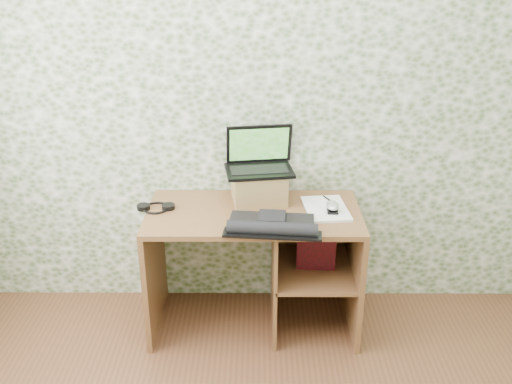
{
  "coord_description": "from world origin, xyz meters",
  "views": [
    {
      "loc": [
        0.02,
        -1.44,
        2.13
      ],
      "look_at": [
        0.01,
        1.39,
        0.89
      ],
      "focal_mm": 40.0,
      "sensor_mm": 36.0,
      "label": 1
    }
  ],
  "objects_px": {
    "notepad": "(326,209)",
    "desk": "(267,251)",
    "keyboard": "(272,225)",
    "laptop": "(259,160)",
    "riser": "(259,187)"
  },
  "relations": [
    {
      "from": "notepad",
      "to": "desk",
      "type": "bearing_deg",
      "value": 172.25
    },
    {
      "from": "desk",
      "to": "keyboard",
      "type": "relative_size",
      "value": 2.33
    },
    {
      "from": "desk",
      "to": "laptop",
      "type": "relative_size",
      "value": 2.91
    },
    {
      "from": "keyboard",
      "to": "notepad",
      "type": "distance_m",
      "value": 0.39
    },
    {
      "from": "notepad",
      "to": "riser",
      "type": "bearing_deg",
      "value": 155.53
    },
    {
      "from": "riser",
      "to": "notepad",
      "type": "relative_size",
      "value": 0.9
    },
    {
      "from": "laptop",
      "to": "notepad",
      "type": "bearing_deg",
      "value": -32.31
    },
    {
      "from": "desk",
      "to": "riser",
      "type": "xyz_separation_m",
      "value": [
        -0.05,
        0.12,
        0.36
      ]
    },
    {
      "from": "laptop",
      "to": "keyboard",
      "type": "distance_m",
      "value": 0.46
    },
    {
      "from": "desk",
      "to": "laptop",
      "type": "bearing_deg",
      "value": 107.19
    },
    {
      "from": "riser",
      "to": "keyboard",
      "type": "relative_size",
      "value": 0.58
    },
    {
      "from": "keyboard",
      "to": "notepad",
      "type": "bearing_deg",
      "value": 42.46
    },
    {
      "from": "keyboard",
      "to": "laptop",
      "type": "bearing_deg",
      "value": 105.01
    },
    {
      "from": "keyboard",
      "to": "riser",
      "type": "bearing_deg",
      "value": 106.08
    },
    {
      "from": "riser",
      "to": "laptop",
      "type": "height_order",
      "value": "laptop"
    }
  ]
}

